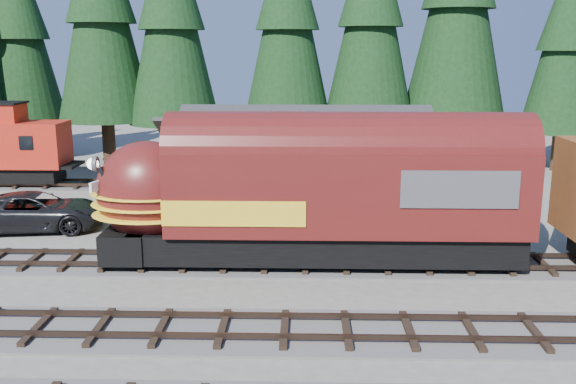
{
  "coord_description": "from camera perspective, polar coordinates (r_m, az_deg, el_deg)",
  "views": [
    {
      "loc": [
        -0.04,
        -19.25,
        8.09
      ],
      "look_at": [
        -0.66,
        4.0,
        2.87
      ],
      "focal_mm": 40.0,
      "sensor_mm": 36.0,
      "label": 1
    }
  ],
  "objects": [
    {
      "name": "locomotive",
      "position": [
        23.89,
        1.19,
        -0.67
      ],
      "size": [
        16.31,
        3.24,
        4.43
      ],
      "color": "black",
      "rests_on": "ground"
    },
    {
      "name": "pickup_truck_a",
      "position": [
        31.27,
        -21.5,
        -1.61
      ],
      "size": [
        6.54,
        3.68,
        1.72
      ],
      "primitive_type": "imported",
      "rotation": [
        0.0,
        0.0,
        1.71
      ],
      "color": "black",
      "rests_on": "ground"
    },
    {
      "name": "track_spur",
      "position": [
        39.39,
        -13.16,
        0.55
      ],
      "size": [
        32.0,
        3.2,
        0.33
      ],
      "color": "#4C4947",
      "rests_on": "ground"
    },
    {
      "name": "ground",
      "position": [
        20.88,
        1.53,
        -10.15
      ],
      "size": [
        120.0,
        120.0,
        0.0
      ],
      "primitive_type": "plane",
      "color": "#6B665B",
      "rests_on": "ground"
    },
    {
      "name": "track_siding",
      "position": [
        26.56,
        23.78,
        -6.06
      ],
      "size": [
        68.0,
        3.2,
        0.33
      ],
      "color": "#4C4947",
      "rests_on": "ground"
    },
    {
      "name": "depot",
      "position": [
        30.19,
        1.57,
        2.87
      ],
      "size": [
        12.8,
        7.0,
        5.3
      ],
      "color": "gold",
      "rests_on": "ground"
    },
    {
      "name": "conifer_backdrop",
      "position": [
        44.69,
        9.16,
        15.82
      ],
      "size": [
        78.59,
        21.13,
        17.39
      ],
      "color": "black",
      "rests_on": "ground"
    }
  ]
}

